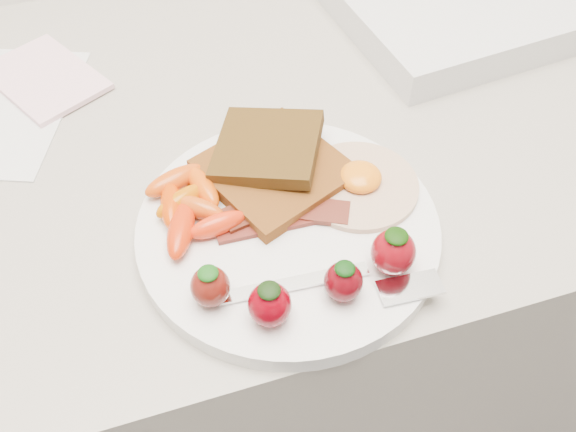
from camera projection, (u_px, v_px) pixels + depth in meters
name	position (u px, v px, depth m)	size (l,w,h in m)	color
counter	(246.00, 333.00, 1.03)	(2.00, 0.60, 0.90)	gray
plate	(288.00, 230.00, 0.58)	(0.27, 0.27, 0.02)	white
toast_lower	(275.00, 171.00, 0.60)	(0.12, 0.12, 0.01)	#4E2206
toast_upper	(267.00, 147.00, 0.60)	(0.09, 0.09, 0.01)	black
fried_egg	(359.00, 183.00, 0.59)	(0.13, 0.13, 0.02)	white
bacon_strips	(281.00, 209.00, 0.57)	(0.12, 0.07, 0.01)	#470B0B
baby_carrots	(188.00, 205.00, 0.57)	(0.08, 0.11, 0.02)	#BE5900
strawberries	(314.00, 278.00, 0.51)	(0.18, 0.06, 0.05)	#5B130C
fork	(346.00, 285.00, 0.52)	(0.18, 0.06, 0.00)	white
notepad	(44.00, 78.00, 0.72)	(0.09, 0.14, 0.01)	#F0BCC9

